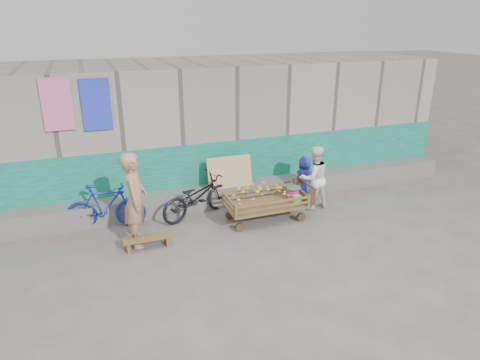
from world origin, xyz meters
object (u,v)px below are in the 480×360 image
object	(u,v)px
bicycle_dark	(197,197)
bicycle_blue	(106,206)
bench	(147,240)
child	(304,178)
banana_cart	(264,198)
woman	(314,178)
vendor_man	(135,200)

from	to	relation	value
bicycle_dark	bicycle_blue	bearing A→B (deg)	65.42
bench	bicycle_blue	xyz separation A→B (m)	(-0.63, 1.09, 0.30)
child	banana_cart	bearing A→B (deg)	18.53
bicycle_blue	woman	bearing A→B (deg)	-85.11
vendor_man	bicycle_dark	bearing A→B (deg)	-47.08
bench	child	bearing A→B (deg)	15.32
vendor_man	bicycle_blue	size ratio (longest dim) A/B	1.15
woman	bicycle_dark	xyz separation A→B (m)	(-2.52, 0.45, -0.26)
vendor_man	bench	bearing A→B (deg)	-134.91
banana_cart	vendor_man	world-z (taller)	vendor_man
woman	banana_cart	bearing A→B (deg)	7.35
banana_cart	bicycle_blue	size ratio (longest dim) A/B	1.15
child	bicycle_dark	size ratio (longest dim) A/B	0.61
vendor_man	child	size ratio (longest dim) A/B	1.73
bench	bicycle_dark	distance (m)	1.58
banana_cart	woman	xyz separation A→B (m)	(1.26, 0.22, 0.20)
banana_cart	vendor_man	xyz separation A→B (m)	(-2.59, -0.10, 0.38)
bicycle_blue	bicycle_dark	bearing A→B (deg)	-81.15
banana_cart	bicycle_blue	bearing A→B (deg)	165.77
banana_cart	bicycle_blue	world-z (taller)	bicycle_blue
vendor_man	bicycle_dark	xyz separation A→B (m)	(1.34, 0.77, -0.45)
bench	bicycle_dark	bearing A→B (deg)	39.23
bench	woman	distance (m)	3.80
banana_cart	bicycle_blue	xyz separation A→B (m)	(-3.09, 0.78, -0.05)
vendor_man	bicycle_blue	xyz separation A→B (m)	(-0.50, 0.88, -0.43)
woman	bicycle_blue	size ratio (longest dim) A/B	0.92
bench	woman	size ratio (longest dim) A/B	0.62
child	woman	bearing A→B (deg)	74.09
banana_cart	child	distance (m)	1.50
banana_cart	vendor_man	bearing A→B (deg)	-177.79
vendor_man	bicycle_blue	distance (m)	1.10
bench	child	size ratio (longest dim) A/B	0.86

